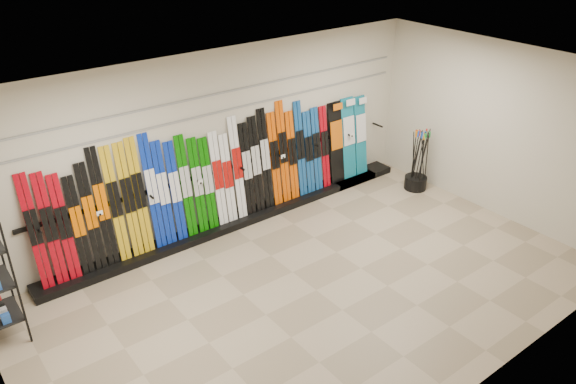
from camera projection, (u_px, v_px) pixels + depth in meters
floor at (316, 290)px, 8.06m from camera, size 8.00×8.00×0.00m
back_wall at (220, 141)px, 9.13m from camera, size 8.00×0.00×8.00m
right_wall at (498, 131)px, 9.54m from camera, size 0.00×5.00×5.00m
ceiling at (322, 87)px, 6.68m from camera, size 8.00×8.00×0.00m
ski_rack_base at (242, 219)px, 9.76m from camera, size 8.00×0.40×0.12m
skis at (201, 182)px, 9.02m from camera, size 5.38×0.28×1.83m
snowboards at (348, 139)px, 10.80m from camera, size 0.94×0.24×1.58m
pole_bin at (415, 183)px, 10.86m from camera, size 0.43×0.43×0.25m
ski_poles at (419, 160)px, 10.62m from camera, size 0.38×0.28×1.18m
slatwall_rail_0 at (218, 112)px, 8.89m from camera, size 7.60×0.02×0.03m
slatwall_rail_1 at (217, 94)px, 8.75m from camera, size 7.60×0.02×0.03m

